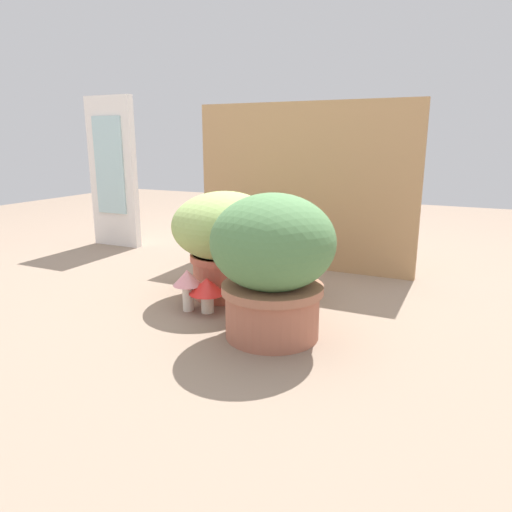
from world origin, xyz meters
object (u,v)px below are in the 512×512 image
object	(u,v)px
leafy_planter	(273,261)
mushroom_ornament_pink	(187,281)
grass_planter	(225,236)
mushroom_ornament_red	(207,288)
cat	(279,263)

from	to	relation	value
leafy_planter	mushroom_ornament_pink	world-z (taller)	leafy_planter
grass_planter	mushroom_ornament_red	world-z (taller)	grass_planter
cat	mushroom_ornament_pink	size ratio (longest dim) A/B	2.74
cat	mushroom_ornament_red	xyz separation A→B (m)	(-0.15, -0.26, -0.04)
mushroom_ornament_pink	cat	bearing A→B (deg)	52.27
grass_planter	leafy_planter	distance (m)	0.39
grass_planter	mushroom_ornament_red	size ratio (longest dim) A/B	3.17
leafy_planter	mushroom_ornament_red	world-z (taller)	leafy_planter
grass_planter	leafy_planter	size ratio (longest dim) A/B	0.92
mushroom_ornament_pink	mushroom_ornament_red	distance (m)	0.07
cat	mushroom_ornament_pink	distance (m)	0.35
grass_planter	leafy_planter	bearing A→B (deg)	-40.85
leafy_planter	mushroom_ornament_pink	size ratio (longest dim) A/B	2.94
cat	leafy_planter	bearing A→B (deg)	-70.27
cat	grass_planter	bearing A→B (deg)	-153.68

